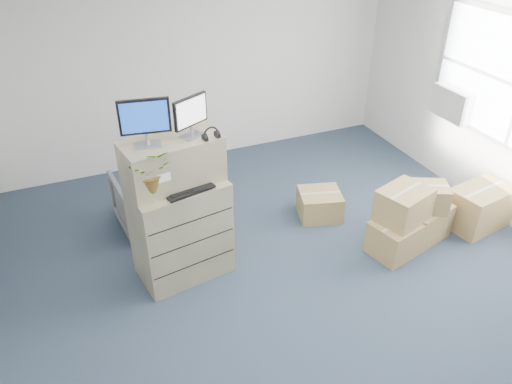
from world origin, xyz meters
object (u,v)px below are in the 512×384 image
keyboard (189,190)px  monitor_left (145,120)px  filing_cabinet_lower (181,230)px  water_bottle (180,167)px  monitor_right (191,114)px  potted_plant (150,176)px  office_chair (148,197)px

keyboard → monitor_left: bearing=139.1°
filing_cabinet_lower → monitor_left: monitor_left is taller
filing_cabinet_lower → water_bottle: 0.72m
monitor_right → water_bottle: monitor_right is taller
keyboard → water_bottle: water_bottle is taller
water_bottle → potted_plant: size_ratio=0.68×
keyboard → water_bottle: 0.27m
monitor_left → monitor_right: monitor_left is taller
filing_cabinet_lower → water_bottle: (0.06, 0.07, 0.71)m
potted_plant → keyboard: bearing=-3.1°
monitor_left → office_chair: monitor_left is taller
monitor_left → office_chair: size_ratio=0.60×
monitor_right → potted_plant: monitor_right is taller
filing_cabinet_lower → office_chair: filing_cabinet_lower is taller
monitor_right → office_chair: monitor_right is taller
keyboard → office_chair: (-0.22, 1.19, -0.74)m
filing_cabinet_lower → water_bottle: water_bottle is taller
filing_cabinet_lower → potted_plant: bearing=-163.3°
monitor_right → water_bottle: (-0.15, 0.02, -0.55)m
monitor_right → keyboard: size_ratio=0.81×
office_chair → potted_plant: bearing=78.4°
monitor_right → office_chair: bearing=81.4°
water_bottle → office_chair: water_bottle is taller
monitor_left → monitor_right: bearing=14.2°
potted_plant → office_chair: (0.13, 1.17, -0.97)m
keyboard → filing_cabinet_lower: bearing=103.8°
water_bottle → office_chair: bearing=101.9°
monitor_right → office_chair: (-0.35, 0.99, -1.43)m
filing_cabinet_lower → monitor_left: bearing=168.3°
office_chair → monitor_left: bearing=79.7°
keyboard → water_bottle: bearing=81.1°
keyboard → water_bottle: (-0.02, 0.23, 0.14)m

